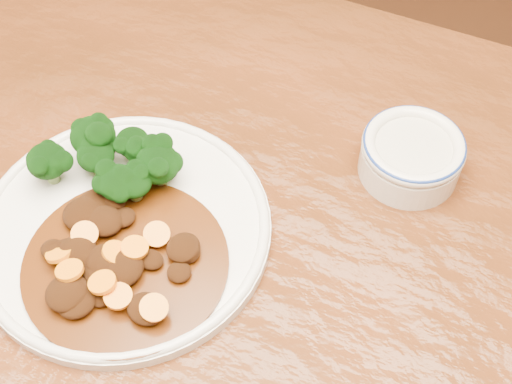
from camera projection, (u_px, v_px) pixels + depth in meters
The scene contains 5 objects.
dining_table at pixel (246, 313), 0.78m from camera, with size 1.58×1.05×0.75m.
dinner_plate at pixel (124, 228), 0.74m from camera, with size 0.31×0.31×0.02m.
broccoli_florets at pixel (110, 159), 0.75m from camera, with size 0.15×0.11×0.05m.
mince_stew at pixel (112, 259), 0.70m from camera, with size 0.20×0.20×0.03m.
dip_bowl at pixel (412, 155), 0.77m from camera, with size 0.11×0.11×0.05m.
Camera 1 is at (0.19, -0.31, 1.37)m, focal length 50.00 mm.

